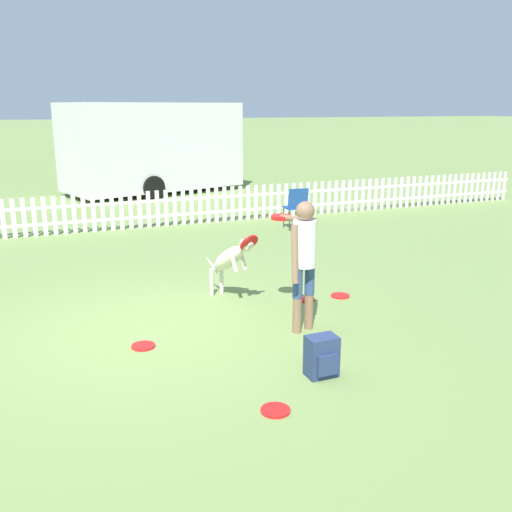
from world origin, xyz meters
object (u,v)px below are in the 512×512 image
at_px(equipment_trailer, 152,146).
at_px(folding_chair_center, 296,204).
at_px(frisbee_near_dog, 305,299).
at_px(backpack_on_grass, 322,357).
at_px(frisbee_midfield, 340,296).
at_px(frisbee_far_scatter, 275,410).
at_px(handler_person, 303,251).
at_px(leaping_dog, 230,258).
at_px(frisbee_near_handler, 143,346).

bearing_deg(equipment_trailer, folding_chair_center, -92.48).
height_order(folding_chair_center, equipment_trailer, equipment_trailer).
distance_m(frisbee_near_dog, backpack_on_grass, 2.33).
xyz_separation_m(frisbee_near_dog, equipment_trailer, (0.29, 11.07, 1.43)).
distance_m(frisbee_near_dog, equipment_trailer, 11.16).
relative_size(frisbee_midfield, frisbee_far_scatter, 1.00).
relative_size(frisbee_far_scatter, folding_chair_center, 0.29).
xyz_separation_m(handler_person, backpack_on_grass, (-0.37, -1.20, -0.78)).
height_order(handler_person, backpack_on_grass, handler_person).
bearing_deg(leaping_dog, frisbee_far_scatter, 60.02).
relative_size(frisbee_midfield, folding_chair_center, 0.29).
height_order(frisbee_near_handler, backpack_on_grass, backpack_on_grass).
bearing_deg(backpack_on_grass, frisbee_midfield, 55.40).
bearing_deg(backpack_on_grass, frisbee_near_dog, 67.05).
bearing_deg(frisbee_far_scatter, folding_chair_center, 62.60).
height_order(handler_person, leaping_dog, handler_person).
xyz_separation_m(frisbee_near_handler, frisbee_near_dog, (2.44, 0.75, 0.00)).
relative_size(leaping_dog, backpack_on_grass, 2.64).
xyz_separation_m(frisbee_near_dog, frisbee_midfield, (0.54, -0.05, 0.00)).
height_order(leaping_dog, folding_chair_center, leaping_dog).
relative_size(frisbee_midfield, backpack_on_grass, 0.63).
xyz_separation_m(handler_person, leaping_dog, (-0.44, 1.33, -0.37)).
distance_m(leaping_dog, backpack_on_grass, 2.56).
xyz_separation_m(handler_person, frisbee_midfield, (1.08, 0.90, -0.98)).
bearing_deg(handler_person, folding_chair_center, 46.80).
distance_m(frisbee_near_handler, frisbee_near_dog, 2.55).
relative_size(backpack_on_grass, folding_chair_center, 0.46).
relative_size(leaping_dog, frisbee_near_handler, 4.15).
bearing_deg(frisbee_far_scatter, equipment_trailer, 82.04).
xyz_separation_m(frisbee_near_dog, backpack_on_grass, (-0.91, -2.14, 0.20)).
height_order(frisbee_near_handler, equipment_trailer, equipment_trailer).
bearing_deg(equipment_trailer, frisbee_midfield, -105.21).
bearing_deg(frisbee_midfield, frisbee_near_dog, 175.04).
bearing_deg(frisbee_near_dog, frisbee_midfield, -4.96).
relative_size(leaping_dog, frisbee_far_scatter, 4.15).
relative_size(frisbee_near_dog, folding_chair_center, 0.29).
relative_size(frisbee_near_dog, frisbee_far_scatter, 1.00).
bearing_deg(handler_person, frisbee_near_dog, 42.47).
height_order(frisbee_near_handler, folding_chair_center, folding_chair_center).
bearing_deg(backpack_on_grass, frisbee_far_scatter, -147.14).
distance_m(frisbee_far_scatter, equipment_trailer, 13.87).
xyz_separation_m(frisbee_near_handler, frisbee_far_scatter, (0.81, -1.85, 0.00)).
distance_m(frisbee_midfield, frisbee_far_scatter, 3.35).
height_order(frisbee_far_scatter, equipment_trailer, equipment_trailer).
xyz_separation_m(frisbee_far_scatter, folding_chair_center, (3.59, 6.93, 0.55)).
bearing_deg(frisbee_near_handler, handler_person, -5.84).
relative_size(handler_person, equipment_trailer, 0.26).
bearing_deg(backpack_on_grass, leaping_dog, 91.55).
relative_size(frisbee_near_handler, backpack_on_grass, 0.63).
bearing_deg(frisbee_near_dog, backpack_on_grass, -112.95).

